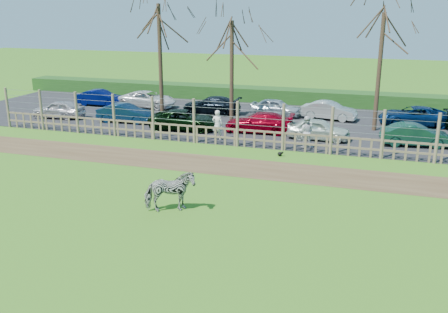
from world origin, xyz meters
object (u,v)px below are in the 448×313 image
(car_1, at_px, (125,113))
(car_9, at_px, (211,105))
(tree_right, at_px, (382,44))
(zebra, at_px, (170,192))
(car_4, at_px, (318,129))
(car_5, at_px, (415,135))
(car_0, at_px, (59,109))
(car_8, at_px, (148,99))
(visitor_a, at_px, (217,125))
(visitor_b, at_px, (306,132))
(tree_left, at_px, (159,35))
(car_10, at_px, (276,107))
(tree_mid, at_px, (232,47))
(car_2, at_px, (184,120))
(car_7, at_px, (101,98))
(car_11, at_px, (329,111))
(car_12, at_px, (414,116))
(car_3, at_px, (259,122))
(crow, at_px, (280,154))

(car_1, bearing_deg, car_9, -49.80)
(tree_right, bearing_deg, zebra, -114.03)
(car_4, height_order, car_5, same)
(car_0, distance_m, car_8, 6.66)
(visitor_a, bearing_deg, visitor_b, 177.88)
(car_1, bearing_deg, tree_left, -65.76)
(car_10, bearing_deg, tree_mid, 141.30)
(tree_mid, height_order, car_2, tree_mid)
(car_1, distance_m, car_4, 12.65)
(car_1, xyz_separation_m, car_9, (4.46, 4.36, 0.00))
(visitor_b, height_order, car_5, visitor_b)
(car_7, xyz_separation_m, car_8, (3.69, 0.55, 0.00))
(car_4, distance_m, car_11, 5.52)
(car_4, bearing_deg, tree_right, -40.95)
(visitor_b, relative_size, car_7, 0.47)
(car_2, relative_size, car_5, 1.19)
(tree_left, relative_size, car_5, 2.16)
(visitor_b, xyz_separation_m, car_1, (-12.21, 2.57, -0.26))
(car_7, relative_size, car_12, 0.84)
(tree_right, relative_size, car_1, 2.02)
(car_3, relative_size, car_4, 1.17)
(car_4, xyz_separation_m, car_7, (-17.15, 5.09, 0.00))
(car_4, xyz_separation_m, car_11, (-0.00, 5.52, 0.00))
(visitor_a, relative_size, crow, 5.71)
(zebra, bearing_deg, car_12, -55.84)
(tree_left, bearing_deg, car_7, 153.40)
(tree_left, height_order, visitor_b, tree_left)
(crow, distance_m, car_0, 16.71)
(car_1, relative_size, car_4, 1.03)
(car_8, bearing_deg, car_5, -104.71)
(zebra, distance_m, car_5, 15.33)
(visitor_a, height_order, car_7, visitor_a)
(car_2, bearing_deg, car_12, -74.87)
(visitor_a, bearing_deg, car_1, -19.94)
(car_0, relative_size, car_7, 0.97)
(visitor_a, xyz_separation_m, car_11, (5.43, 7.37, -0.26))
(tree_left, distance_m, car_12, 16.99)
(tree_left, bearing_deg, car_1, -151.61)
(car_8, distance_m, car_12, 18.78)
(car_2, height_order, car_9, same)
(car_11, bearing_deg, tree_left, 117.21)
(car_2, bearing_deg, car_9, -7.22)
(tree_mid, height_order, car_10, tree_mid)
(car_10, distance_m, car_12, 8.95)
(car_0, bearing_deg, car_10, 104.93)
(visitor_b, height_order, car_0, visitor_b)
(car_1, xyz_separation_m, car_8, (-0.84, 5.02, 0.00))
(car_3, relative_size, car_5, 1.14)
(visitor_b, bearing_deg, crow, 60.40)
(car_0, distance_m, car_11, 18.30)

